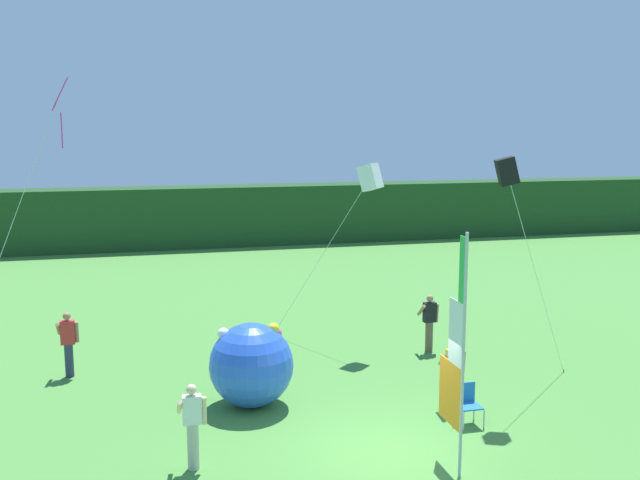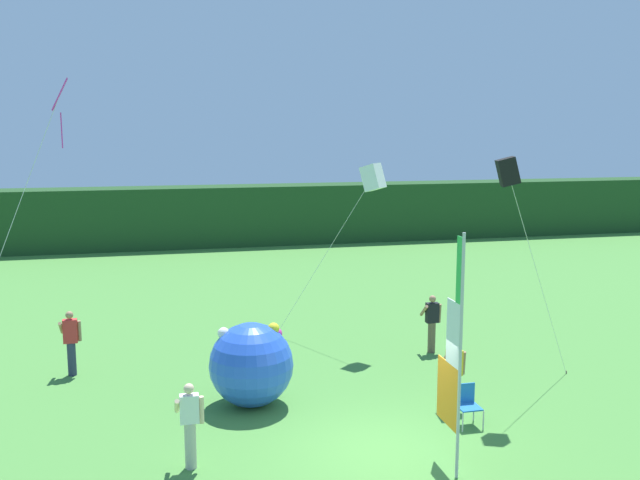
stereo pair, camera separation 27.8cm
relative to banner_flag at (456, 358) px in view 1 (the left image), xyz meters
name	(u,v)px [view 1 (the left image)]	position (x,y,z in m)	size (l,w,h in m)	color
ground_plane	(386,451)	(-0.99, 1.05, -2.22)	(120.00, 120.00, 0.00)	#478438
distant_treeline	(227,215)	(-0.99, 27.44, -0.59)	(80.00, 2.40, 3.25)	#1E421E
banner_flag	(456,358)	(0.00, 0.00, 0.00)	(0.06, 1.03, 4.63)	#B7B7BC
person_near_banner	(454,373)	(1.25, 2.74, -1.34)	(0.55, 0.48, 1.65)	#B7B2A3
person_mid_field	(68,342)	(-7.57, 7.22, -1.29)	(0.55, 0.48, 1.73)	#2D334C
person_far_left	(192,424)	(-4.81, 1.23, -1.32)	(0.55, 0.48, 1.69)	#B7B2A3
person_far_right	(429,321)	(2.38, 6.88, -1.32)	(0.55, 0.48, 1.69)	brown
inflatable_balloon	(251,365)	(-3.24, 4.09, -1.23)	(1.98, 1.98, 1.98)	blue
folding_chair	(467,401)	(1.20, 1.91, -1.71)	(0.51, 0.51, 0.89)	#BCBCC1
kite_white_box_0	(370,178)	(0.87, 7.92, 2.80)	(3.04, 2.05, 5.45)	brown
kite_black_box_1	(507,173)	(2.56, 3.02, 3.22)	(2.97, 1.60, 5.82)	brown
kite_magenta_diamond_2	(50,123)	(-7.26, 3.15, 4.34)	(2.96, 1.50, 7.43)	brown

